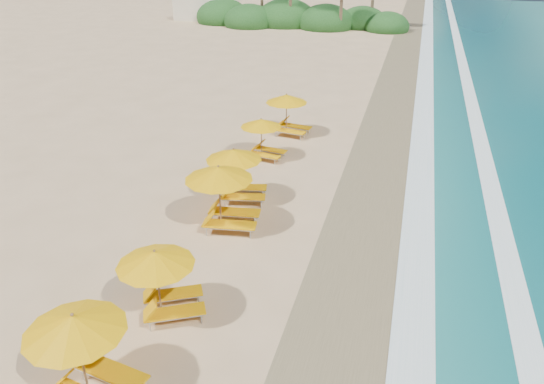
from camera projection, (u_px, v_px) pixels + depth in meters
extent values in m
plane|color=tan|center=(272.00, 220.00, 20.17)|extent=(160.00, 160.00, 0.00)
cube|color=olive|center=(376.00, 234.00, 19.22)|extent=(4.00, 160.00, 0.01)
cube|color=white|center=(418.00, 239.00, 18.85)|extent=(1.20, 160.00, 0.01)
cube|color=white|center=(506.00, 251.00, 18.13)|extent=(0.80, 160.00, 0.01)
cylinder|color=olive|center=(81.00, 355.00, 12.13)|extent=(0.06, 0.06, 2.30)
cone|color=#E39E04|center=(74.00, 324.00, 11.70)|extent=(2.72, 2.72, 0.46)
sphere|color=olive|center=(72.00, 315.00, 11.58)|extent=(0.08, 0.08, 0.08)
cylinder|color=olive|center=(158.00, 284.00, 14.69)|extent=(0.05, 0.05, 2.15)
cone|color=#E39E04|center=(155.00, 258.00, 14.29)|extent=(2.98, 2.98, 0.43)
sphere|color=olive|center=(154.00, 251.00, 14.19)|extent=(0.08, 0.08, 0.08)
cylinder|color=olive|center=(220.00, 198.00, 19.15)|extent=(0.06, 0.06, 2.44)
cone|color=#E39E04|center=(219.00, 173.00, 18.70)|extent=(2.84, 2.84, 0.49)
sphere|color=olive|center=(218.00, 166.00, 18.58)|extent=(0.09, 0.09, 0.09)
cylinder|color=olive|center=(234.00, 175.00, 21.20)|extent=(0.06, 0.06, 2.22)
cone|color=#E39E04|center=(234.00, 154.00, 20.79)|extent=(2.72, 2.72, 0.45)
sphere|color=olive|center=(233.00, 149.00, 20.68)|extent=(0.08, 0.08, 0.08)
cylinder|color=olive|center=(261.00, 139.00, 25.32)|extent=(0.05, 0.05, 1.95)
cone|color=#E39E04|center=(261.00, 123.00, 24.96)|extent=(2.30, 2.30, 0.39)
sphere|color=olive|center=(261.00, 119.00, 24.86)|extent=(0.07, 0.07, 0.07)
cylinder|color=olive|center=(286.00, 115.00, 28.28)|extent=(0.05, 0.05, 2.19)
cone|color=#E39E04|center=(287.00, 98.00, 27.88)|extent=(2.59, 2.59, 0.44)
sphere|color=olive|center=(287.00, 94.00, 27.77)|extent=(0.08, 0.08, 0.08)
ellipsoid|color=#163D14|center=(326.00, 23.00, 60.08)|extent=(6.40, 6.40, 4.16)
ellipsoid|color=#163D14|center=(286.00, 19.00, 62.10)|extent=(7.20, 7.20, 4.68)
ellipsoid|color=#163D14|center=(249.00, 21.00, 61.39)|extent=(6.00, 6.00, 3.90)
ellipsoid|color=#163D14|center=(362.00, 22.00, 60.89)|extent=(5.60, 5.60, 3.64)
ellipsoid|color=#163D14|center=(223.00, 17.00, 64.04)|extent=(6.60, 6.60, 4.29)
ellipsoid|color=#163D14|center=(387.00, 27.00, 58.47)|extent=(5.00, 5.00, 3.25)
cylinder|color=brown|center=(341.00, 8.00, 57.04)|extent=(0.36, 0.36, 5.00)
cylinder|color=brown|center=(290.00, 3.00, 59.20)|extent=(0.36, 0.36, 5.60)
cube|color=beige|center=(206.00, 8.00, 66.14)|extent=(7.00, 5.00, 2.80)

